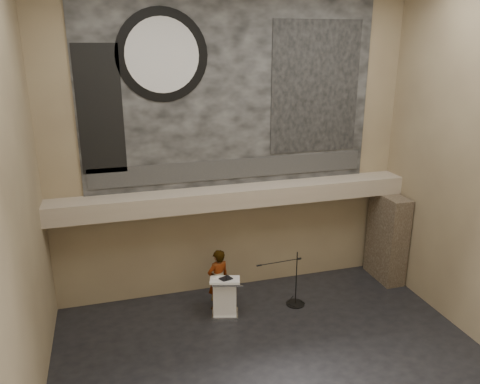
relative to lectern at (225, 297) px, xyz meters
name	(u,v)px	position (x,y,z in m)	size (l,w,h in m)	color
floor	(279,369)	(0.64, -2.45, -0.55)	(10.00, 10.00, 0.00)	black
wall_back	(232,147)	(0.64, 1.55, 3.70)	(10.00, 0.02, 8.50)	#78654C
wall_front	(408,287)	(0.64, -6.45, 3.70)	(10.00, 0.02, 8.50)	#78654C
wall_left	(9,214)	(-4.36, -2.45, 3.70)	(0.02, 8.00, 8.50)	#78654C
soffit	(236,196)	(0.64, 1.15, 2.40)	(10.00, 0.80, 0.50)	gray
sprinkler_left	(179,212)	(-0.96, 1.10, 2.12)	(0.04, 0.04, 0.06)	#B2893D
sprinkler_right	(300,200)	(2.54, 1.10, 2.12)	(0.04, 0.04, 0.06)	#B2893D
banner	(232,94)	(0.64, 1.52, 5.15)	(8.00, 0.05, 5.00)	black
banner_text_strip	(233,169)	(0.64, 1.48, 3.10)	(7.76, 0.02, 0.55)	#2A2A2A
banner_clock_rim	(162,55)	(-1.16, 1.48, 6.15)	(2.30, 2.30, 0.02)	black
banner_clock_face	(162,55)	(-1.16, 1.46, 6.15)	(1.84, 1.84, 0.02)	silver
banner_building_print	(316,88)	(3.04, 1.48, 5.25)	(2.60, 0.02, 3.60)	black
banner_brick_print	(100,111)	(-2.76, 1.48, 4.85)	(1.10, 0.02, 3.20)	black
stone_pier	(387,237)	(5.29, 0.70, 0.80)	(0.60, 1.40, 2.70)	#3D3126
lectern	(225,297)	(0.00, 0.00, 0.00)	(0.90, 0.74, 1.14)	silver
binder	(226,279)	(0.02, -0.05, 0.56)	(0.30, 0.24, 0.04)	black
papers	(218,280)	(-0.18, -0.01, 0.55)	(0.20, 0.28, 0.01)	white
speaker_person	(218,280)	(-0.09, 0.38, 0.33)	(0.64, 0.42, 1.76)	silver
mic_stand	(294,297)	(1.99, -0.01, -0.32)	(1.44, 0.52, 1.60)	black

